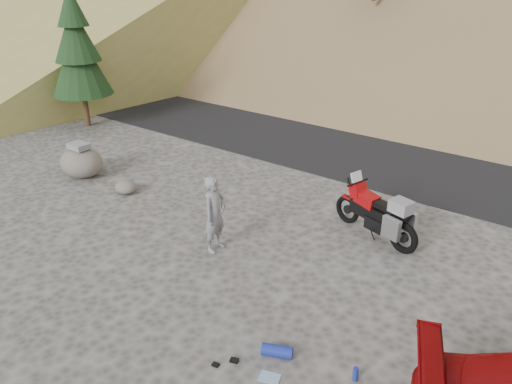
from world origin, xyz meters
TOP-DOWN VIEW (x-y plane):
  - ground at (0.00, 0.00)m, footprint 140.00×140.00m
  - road at (0.00, 9.00)m, footprint 120.00×7.00m
  - conifer_verge at (-11.00, 4.50)m, footprint 2.20×2.20m
  - motorcycle at (1.38, 3.14)m, footprint 2.33×1.09m
  - man at (-1.32, 0.60)m, footprint 0.47×0.67m
  - boulder at (-7.11, 1.39)m, footprint 1.54×1.38m
  - small_rock at (-5.18, 1.35)m, footprint 0.62×0.56m
  - gear_blue_mat at (1.61, -1.32)m, footprint 0.55×0.38m
  - gear_bottle at (2.87, -1.03)m, footprint 0.11×0.11m
  - gear_glove_a at (1.12, -1.83)m, footprint 0.16×0.14m
  - gear_glove_b at (0.94, -2.08)m, footprint 0.12×0.10m
  - gear_blue_cloth at (1.78, -1.78)m, footprint 0.38×0.32m

SIDE VIEW (x-z plane):
  - ground at x=0.00m, z-range 0.00..0.00m
  - road at x=0.00m, z-range -0.03..0.03m
  - man at x=-1.32m, z-range -0.87..0.87m
  - gear_blue_cloth at x=1.78m, z-range 0.00..0.01m
  - gear_glove_b at x=0.94m, z-range 0.00..0.04m
  - gear_glove_a at x=1.12m, z-range 0.00..0.04m
  - gear_blue_mat at x=1.61m, z-range 0.00..0.20m
  - gear_bottle at x=2.87m, z-range 0.00..0.24m
  - small_rock at x=-5.18m, z-range 0.00..0.36m
  - boulder at x=-7.11m, z-range -0.07..0.98m
  - motorcycle at x=1.38m, z-range -0.10..1.32m
  - conifer_verge at x=-11.00m, z-range 0.37..5.41m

